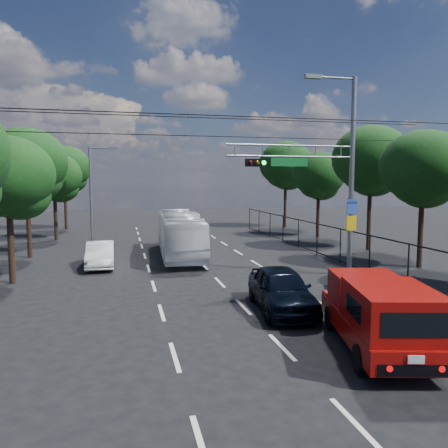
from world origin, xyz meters
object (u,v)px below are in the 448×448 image
object	(u,v)px
red_pickup	(378,312)
white_van	(100,254)
navy_hatchback	(281,289)
white_bus	(180,234)
signal_mast	(329,168)

from	to	relation	value
red_pickup	white_van	bearing A→B (deg)	120.00
navy_hatchback	white_bus	xyz separation A→B (m)	(-2.06, 12.21, 0.59)
signal_mast	red_pickup	world-z (taller)	signal_mast
white_bus	white_van	xyz separation A→B (m)	(-4.64, -2.47, -0.69)
white_bus	white_van	bearing A→B (deg)	-149.29
signal_mast	red_pickup	xyz separation A→B (m)	(-2.81, -8.76, -4.18)
signal_mast	navy_hatchback	distance (m)	7.65
signal_mast	white_bus	world-z (taller)	signal_mast
white_bus	white_van	size ratio (longest dim) A/B	2.40
navy_hatchback	white_bus	world-z (taller)	white_bus
navy_hatchback	white_bus	distance (m)	12.40
red_pickup	white_van	size ratio (longest dim) A/B	1.38
navy_hatchback	white_bus	bearing A→B (deg)	105.37
white_van	navy_hatchback	bearing A→B (deg)	-56.56
red_pickup	navy_hatchback	xyz separation A→B (m)	(-1.27, 4.07, -0.29)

